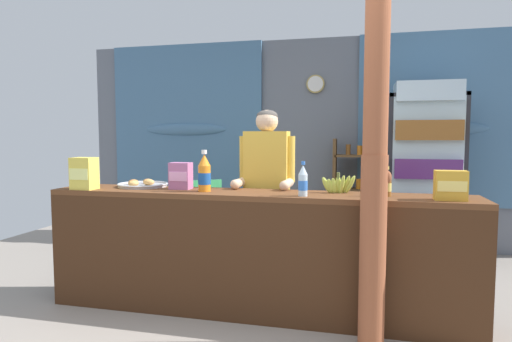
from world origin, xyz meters
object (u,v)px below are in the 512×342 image
at_px(plastic_lawn_chair, 207,213).
at_px(bottle_shelf_rack, 353,193).
at_px(banana_bunch, 338,185).
at_px(snack_box_instant_noodle, 84,173).
at_px(soda_bottle_water, 303,181).
at_px(snack_box_wafer, 181,176).
at_px(pastry_tray, 142,184).
at_px(timber_post, 375,163).
at_px(snack_box_choco_powder, 451,185).
at_px(drink_fridge, 424,166).
at_px(soda_bottle_orange_soda, 204,174).
at_px(shopkeeper, 267,180).
at_px(soda_bottle_iced_tea, 387,184).
at_px(stall_counter, 251,244).

bearing_deg(plastic_lawn_chair, bottle_shelf_rack, 20.76).
distance_m(plastic_lawn_chair, banana_bunch, 2.08).
relative_size(snack_box_instant_noodle, banana_bunch, 0.94).
height_order(soda_bottle_water, snack_box_wafer, soda_bottle_water).
bearing_deg(snack_box_wafer, pastry_tray, 169.33).
distance_m(timber_post, snack_box_choco_powder, 0.58).
bearing_deg(timber_post, snack_box_instant_noodle, 174.62).
bearing_deg(drink_fridge, snack_box_wafer, -141.59).
height_order(soda_bottle_orange_soda, snack_box_wafer, soda_bottle_orange_soda).
bearing_deg(soda_bottle_water, shopkeeper, 125.46).
relative_size(plastic_lawn_chair, snack_box_wafer, 4.01).
height_order(plastic_lawn_chair, shopkeeper, shopkeeper).
bearing_deg(shopkeeper, pastry_tray, -164.62).
xyz_separation_m(drink_fridge, plastic_lawn_chair, (-2.34, -0.28, -0.56)).
height_order(timber_post, snack_box_instant_noodle, timber_post).
xyz_separation_m(shopkeeper, soda_bottle_iced_tea, (0.96, -0.40, 0.04)).
relative_size(plastic_lawn_chair, soda_bottle_water, 3.46).
xyz_separation_m(timber_post, snack_box_wafer, (-1.49, 0.41, -0.15)).
xyz_separation_m(soda_bottle_orange_soda, pastry_tray, (-0.62, 0.17, -0.12)).
height_order(drink_fridge, soda_bottle_iced_tea, drink_fridge).
relative_size(soda_bottle_iced_tea, banana_bunch, 0.78).
height_order(bottle_shelf_rack, snack_box_wafer, bottle_shelf_rack).
xyz_separation_m(drink_fridge, bottle_shelf_rack, (-0.73, 0.33, -0.36)).
distance_m(stall_counter, snack_box_choco_powder, 1.44).
distance_m(plastic_lawn_chair, pastry_tray, 1.37).
relative_size(drink_fridge, plastic_lawn_chair, 2.23).
relative_size(stall_counter, pastry_tray, 7.74).
relative_size(plastic_lawn_chair, pastry_tray, 2.05).
distance_m(stall_counter, snack_box_wafer, 0.80).
relative_size(timber_post, soda_bottle_orange_soda, 7.80).
xyz_separation_m(drink_fridge, snack_box_wafer, (-2.07, -1.64, -0.00)).
distance_m(shopkeeper, soda_bottle_iced_tea, 1.04).
relative_size(stall_counter, banana_bunch, 11.95).
relative_size(soda_bottle_orange_soda, pastry_tray, 0.76).
relative_size(shopkeeper, banana_bunch, 5.85).
xyz_separation_m(soda_bottle_water, snack_box_choco_powder, (0.98, 0.03, -0.01)).
bearing_deg(plastic_lawn_chair, shopkeeper, -47.93).
bearing_deg(soda_bottle_iced_tea, soda_bottle_water, -167.48).
bearing_deg(soda_bottle_orange_soda, snack_box_wafer, 158.17).
relative_size(plastic_lawn_chair, shopkeeper, 0.54).
bearing_deg(snack_box_instant_noodle, soda_bottle_water, 0.57).
xyz_separation_m(soda_bottle_water, banana_bunch, (0.24, 0.23, -0.04)).
relative_size(bottle_shelf_rack, pastry_tray, 3.19).
relative_size(drink_fridge, soda_bottle_iced_tea, 9.01).
relative_size(stall_counter, shopkeeper, 2.04).
height_order(soda_bottle_iced_tea, pastry_tray, soda_bottle_iced_tea).
bearing_deg(timber_post, banana_bunch, 118.19).
height_order(timber_post, soda_bottle_iced_tea, timber_post).
bearing_deg(plastic_lawn_chair, pastry_tray, -94.58).
bearing_deg(snack_box_wafer, snack_box_instant_noodle, -165.19).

